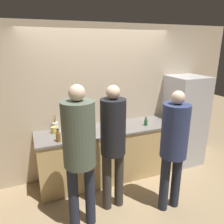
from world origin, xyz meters
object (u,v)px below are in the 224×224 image
Objects in this scene: refrigerator at (184,121)px; person_left at (79,146)px; bottle_green at (146,122)px; utensil_crock at (55,126)px; person_center at (113,139)px; person_right at (174,142)px; fruit_bowl at (114,127)px; cup_yellow at (54,130)px; bottle_amber at (58,136)px.

person_left reaches higher than refrigerator.
bottle_green is at bearing -173.63° from refrigerator.
utensil_crock is at bearing 96.30° from person_left.
person_left is at bearing -160.05° from person_center.
refrigerator is at bearing 21.45° from person_left.
person_left is 1.04× the size of person_center.
fruit_bowl is (-0.48, 0.94, -0.06)m from person_right.
utensil_crock is (-0.62, 0.97, -0.07)m from person_center.
person_right reaches higher than cup_yellow.
refrigerator is 0.99× the size of person_right.
person_left is at bearing -158.55° from refrigerator.
person_left is 1.06m from cup_yellow.
refrigerator is 4.73× the size of fruit_bowl.
refrigerator is at bearing -6.19° from utensil_crock.
person_center is (-1.77, -0.71, 0.21)m from refrigerator.
refrigerator is 17.14× the size of cup_yellow.
person_center is 4.95× the size of fruit_bowl.
bottle_green is (-0.91, -0.10, 0.12)m from refrigerator.
person_right is (0.74, -0.32, -0.03)m from person_center.
person_center reaches higher than refrigerator.
person_right is 4.77× the size of fruit_bowl.
person_center is at bearing -158.13° from refrigerator.
person_right is 1.88m from utensil_crock.
person_left is 12.72× the size of bottle_green.
person_left is at bearing 173.54° from person_right.
utensil_crock reaches higher than bottle_green.
person_left is 18.66× the size of cup_yellow.
bottle_amber is 1.33× the size of bottle_green.
fruit_bowl is 3.62× the size of cup_yellow.
refrigerator is 1.92m from person_center.
cup_yellow is at bearing 176.58° from refrigerator.
fruit_bowl is at bearing 116.93° from person_right.
cup_yellow is at bearing 165.44° from fruit_bowl.
refrigerator is 8.78× the size of bottle_amber.
refrigerator is 2.41m from utensil_crock.
bottle_amber is (-0.65, 0.51, -0.06)m from person_center.
cup_yellow is (-0.16, 1.04, -0.17)m from person_left.
fruit_bowl is (0.76, 0.80, -0.17)m from person_left.
bottle_amber reaches higher than bottle_green.
person_center is 0.68m from fruit_bowl.
person_center is 7.14× the size of utensil_crock.
person_center is at bearing 156.63° from person_right.
bottle_amber is at bearing 141.72° from person_center.
utensil_crock is 0.12m from cup_yellow.
fruit_bowl is at bearing -176.40° from refrigerator.
person_left is at bearing -83.70° from utensil_crock.
bottle_green is (0.12, 0.93, -0.05)m from person_right.
person_center is 1.04× the size of person_right.
person_center reaches higher than cup_yellow.
person_left is 0.53m from person_center.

